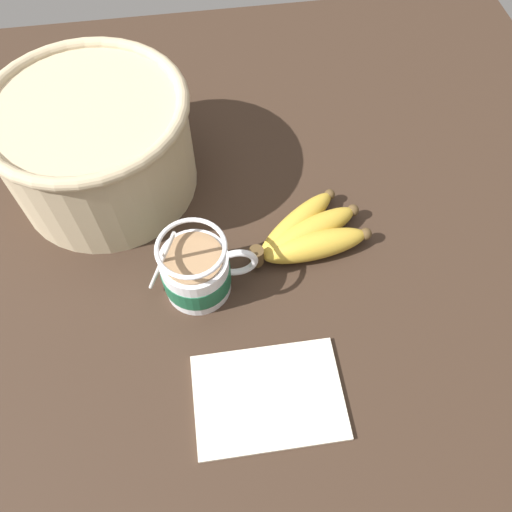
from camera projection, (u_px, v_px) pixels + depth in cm
name	position (u px, v px, depth cm)	size (l,w,h in cm)	color
table	(226.00, 291.00, 69.23)	(127.22, 127.22, 2.58)	#332319
coffee_mug	(197.00, 271.00, 64.74)	(14.74, 9.03, 13.44)	silver
banana_bunch	(308.00, 235.00, 70.30)	(17.75, 12.90, 4.29)	#4C381E
woven_basket	(97.00, 143.00, 70.56)	(27.99, 27.99, 16.04)	tan
napkin	(268.00, 397.00, 60.03)	(18.00, 12.67, 0.60)	beige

